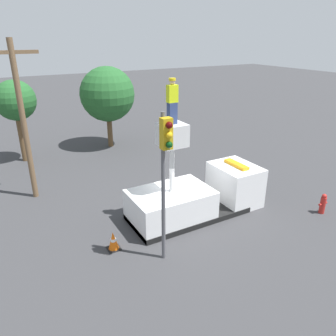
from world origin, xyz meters
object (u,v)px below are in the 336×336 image
object	(u,v)px
worker	(172,101)
tree_right_bg	(15,101)
traffic_cone_rear	(113,241)
bucket_truck	(196,196)
traffic_light_pole	(165,161)
tree_left_bg	(107,94)
utility_pole	(23,117)
fire_hydrant	(323,204)

from	to	relation	value
worker	tree_right_bg	world-z (taller)	worker
traffic_cone_rear	bucket_truck	bearing A→B (deg)	9.53
tree_right_bg	traffic_light_pole	bearing A→B (deg)	-77.25
worker	tree_right_bg	bearing A→B (deg)	112.42
bucket_truck	traffic_light_pole	size ratio (longest dim) A/B	1.15
bucket_truck	traffic_light_pole	xyz separation A→B (m)	(-2.84, -2.26, 2.99)
tree_left_bg	traffic_light_pole	bearing A→B (deg)	-102.04
tree_right_bg	utility_pole	xyz separation A→B (m)	(-0.26, -5.70, 0.23)
worker	traffic_light_pole	xyz separation A→B (m)	(-1.56, -2.26, -1.41)
traffic_light_pole	utility_pole	bearing A→B (deg)	113.19
traffic_light_pole	utility_pole	xyz separation A→B (m)	(-3.28, 7.67, 0.23)
utility_pole	traffic_cone_rear	bearing A→B (deg)	-73.05
bucket_truck	fire_hydrant	size ratio (longest dim) A/B	6.46
tree_left_bg	traffic_cone_rear	bearing A→B (deg)	-109.80
utility_pole	tree_right_bg	bearing A→B (deg)	87.39
worker	utility_pole	size ratio (longest dim) A/B	0.23
traffic_light_pole	fire_hydrant	size ratio (longest dim) A/B	5.64
traffic_cone_rear	tree_right_bg	size ratio (longest dim) A/B	0.14
utility_pole	bucket_truck	bearing A→B (deg)	-41.46
fire_hydrant	tree_left_bg	size ratio (longest dim) A/B	0.17
traffic_cone_rear	utility_pole	xyz separation A→B (m)	(-1.87, 6.13, 3.73)
fire_hydrant	tree_left_bg	xyz separation A→B (m)	(-5.03, 14.04, 3.29)
fire_hydrant	utility_pole	xyz separation A→B (m)	(-11.18, 8.25, 3.61)
traffic_light_pole	tree_left_bg	distance (m)	13.76
tree_right_bg	fire_hydrant	bearing A→B (deg)	-51.95
worker	utility_pole	distance (m)	7.36
bucket_truck	worker	size ratio (longest dim) A/B	3.58
fire_hydrant	utility_pole	size ratio (longest dim) A/B	0.13
bucket_truck	utility_pole	size ratio (longest dim) A/B	0.83
fire_hydrant	utility_pole	bearing A→B (deg)	143.57
traffic_cone_rear	worker	bearing A→B (deg)	13.49
bucket_truck	traffic_cone_rear	bearing A→B (deg)	-170.47
bucket_truck	traffic_light_pole	distance (m)	4.70
bucket_truck	tree_right_bg	bearing A→B (deg)	117.83
tree_left_bg	utility_pole	size ratio (longest dim) A/B	0.75
fire_hydrant	tree_right_bg	size ratio (longest dim) A/B	0.19
bucket_truck	fire_hydrant	distance (m)	5.81
bucket_truck	tree_right_bg	xyz separation A→B (m)	(-5.87, 11.11, 2.99)
worker	bucket_truck	bearing A→B (deg)	0.00
traffic_cone_rear	tree_right_bg	bearing A→B (deg)	97.74
bucket_truck	traffic_cone_rear	size ratio (longest dim) A/B	8.46
worker	tree_left_bg	world-z (taller)	worker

